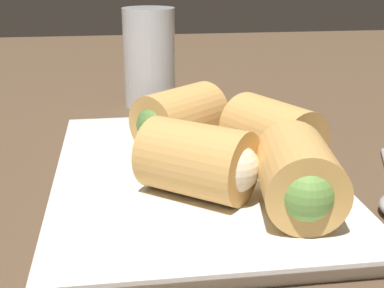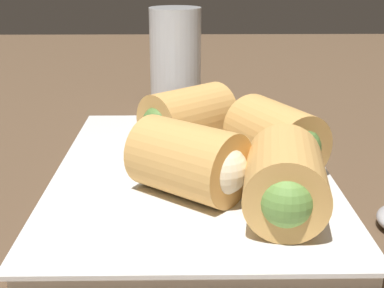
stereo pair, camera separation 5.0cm
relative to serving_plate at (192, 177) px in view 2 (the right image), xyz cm
name	(u,v)px [view 2 (the right image)]	position (x,y,z in cm)	size (l,w,h in cm)	color
table_surface	(172,202)	(-0.92, 1.65, -1.76)	(180.00, 140.00, 2.00)	brown
serving_plate	(192,177)	(0.00, 0.00, 0.00)	(30.52, 21.65, 1.50)	white
roll_front_left	(279,138)	(-0.10, -6.87, 3.36)	(9.07, 8.02, 5.24)	#DBA356
roll_front_right	(193,162)	(-5.17, -0.02, 3.36)	(8.79, 9.15, 5.24)	#DBA356
roll_back_left	(184,118)	(5.47, 0.63, 3.36)	(8.88, 9.13, 5.24)	#DBA356
roll_back_right	(285,182)	(-8.92, -5.80, 3.36)	(8.77, 6.34, 5.24)	#DBA356
drinking_glass	(173,57)	(25.63, 1.94, 5.19)	(6.33, 6.33, 11.89)	silver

